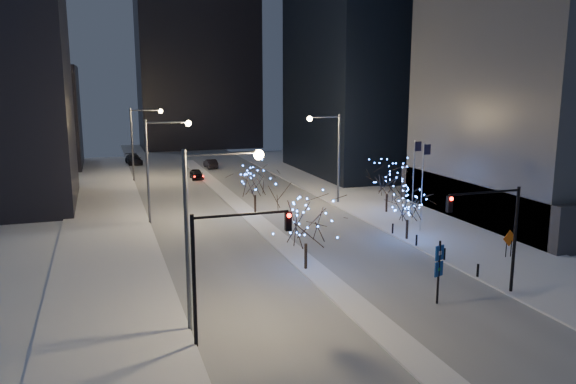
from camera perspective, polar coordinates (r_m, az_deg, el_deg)
name	(u,v)px	position (r m, az deg, el deg)	size (l,w,h in m)	color
ground	(371,321)	(33.19, 8.44, -12.82)	(160.00, 160.00, 0.00)	white
road	(233,201)	(64.91, -5.63, -0.89)	(20.00, 130.00, 0.02)	#ABB0BA
median	(243,209)	(60.14, -4.56, -1.76)	(2.00, 80.00, 0.15)	white
east_sidewalk	(416,220)	(56.78, 12.86, -2.78)	(10.00, 90.00, 0.15)	white
west_sidewalk	(108,247)	(48.80, -17.83, -5.31)	(8.00, 90.00, 0.15)	white
filler_west_far	(18,118)	(97.84, -25.70, 6.81)	(18.00, 16.00, 16.00)	black
horizon_block	(197,45)	(120.87, -9.23, 14.52)	(24.00, 14.00, 42.00)	black
street_lamp_w_near	(206,214)	(30.19, -8.31, -2.21)	(4.40, 0.56, 10.00)	#595E66
street_lamp_w_mid	(158,156)	(54.63, -13.04, 3.54)	(4.40, 0.56, 10.00)	#595E66
street_lamp_w_far	(140,134)	(79.42, -14.84, 5.71)	(4.40, 0.56, 10.00)	#595E66
street_lamp_east	(331,147)	(62.23, 4.43, 4.63)	(3.90, 0.56, 10.00)	#595E66
traffic_signal_west	(224,255)	(28.84, -6.52, -6.38)	(5.26, 0.43, 7.00)	black
traffic_signal_east	(496,224)	(37.19, 20.34, -3.04)	(5.26, 0.43, 7.00)	black
flagpoles	(418,178)	(52.71, 13.11, 1.40)	(1.35, 2.60, 8.00)	silver
bollards	(430,247)	(45.99, 14.22, -5.42)	(0.16, 12.16, 0.90)	black
car_near	(196,174)	(80.12, -9.28, 1.80)	(1.65, 4.09, 1.39)	black
car_mid	(211,164)	(90.24, -7.86, 2.87)	(1.51, 4.33, 1.43)	black
car_far	(134,159)	(97.09, -15.40, 3.21)	(2.26, 5.55, 1.61)	black
holiday_tree_median_near	(306,217)	(39.94, 1.84, -2.58)	(6.75, 6.75, 6.16)	black
holiday_tree_median_far	(255,180)	(56.70, -3.38, 1.18)	(4.83, 4.83, 5.37)	black
holiday_tree_plaza_near	(408,206)	(48.89, 12.09, -1.35)	(4.04, 4.04, 4.46)	black
holiday_tree_plaza_far	(387,178)	(58.69, 10.07, 1.39)	(5.29, 5.29, 5.57)	black
wayfinding_sign	(439,265)	(35.53, 15.08, -7.22)	(0.70, 0.32, 4.01)	black
construction_sign	(509,241)	(46.45, 21.56, -4.62)	(1.29, 0.22, 2.14)	black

